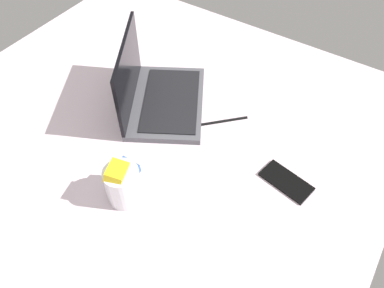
# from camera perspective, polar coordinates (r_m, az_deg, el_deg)

# --- Properties ---
(bed_mattress) EXTENTS (1.80, 1.40, 0.18)m
(bed_mattress) POSITION_cam_1_polar(r_m,az_deg,el_deg) (1.14, -13.01, -8.20)
(bed_mattress) COLOR silver
(bed_mattress) RESTS_ON ground
(laptop) EXTENTS (0.40, 0.36, 0.23)m
(laptop) POSITION_cam_1_polar(r_m,az_deg,el_deg) (1.21, -5.37, 7.48)
(laptop) COLOR #4C4C51
(laptop) RESTS_ON bed_mattress
(snack_cup) EXTENTS (0.10, 0.09, 0.14)m
(snack_cup) POSITION_cam_1_polar(r_m,az_deg,el_deg) (0.98, -10.40, -5.87)
(snack_cup) COLOR silver
(snack_cup) RESTS_ON bed_mattress
(cell_phone) EXTENTS (0.09, 0.15, 0.01)m
(cell_phone) POSITION_cam_1_polar(r_m,az_deg,el_deg) (1.06, 13.99, -5.48)
(cell_phone) COLOR black
(cell_phone) RESTS_ON bed_mattress
(charger_cable) EXTENTS (0.13, 0.12, 0.01)m
(charger_cable) POSITION_cam_1_polar(r_m,az_deg,el_deg) (1.18, 4.38, 3.38)
(charger_cable) COLOR black
(charger_cable) RESTS_ON bed_mattress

